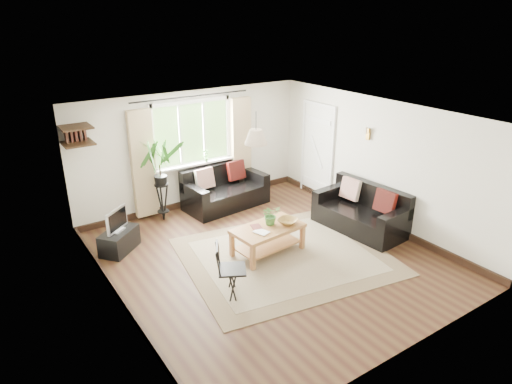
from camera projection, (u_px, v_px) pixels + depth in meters
floor at (269, 257)px, 7.65m from camera, size 5.50×5.50×0.00m
ceiling at (271, 116)px, 6.76m from camera, size 5.50×5.50×0.00m
wall_back at (192, 150)px, 9.32m from camera, size 5.00×0.02×2.40m
wall_front at (413, 267)px, 5.09m from camera, size 5.00×0.02×2.40m
wall_left at (113, 231)px, 5.91m from camera, size 0.02×5.50×2.40m
wall_right at (379, 163)px, 8.50m from camera, size 0.02×5.50×2.40m
rug at (285, 256)px, 7.67m from camera, size 3.69×3.31×0.02m
window at (192, 133)px, 9.16m from camera, size 2.50×0.16×2.16m
door at (317, 152)px, 9.87m from camera, size 0.06×0.96×2.06m
corner_shelf at (77, 135)px, 7.71m from camera, size 0.50×0.50×0.34m
pendant_lamp at (256, 133)px, 7.20m from camera, size 0.36×0.36×0.54m
wall_sconce at (367, 132)px, 8.49m from camera, size 0.12×0.12×0.28m
sofa_back at (226, 188)px, 9.50m from camera, size 1.79×1.02×0.81m
sofa_right at (360, 210)px, 8.48m from camera, size 1.77×1.00×0.80m
coffee_table at (268, 240)px, 7.71m from camera, size 1.25×0.76×0.49m
table_plant at (271, 215)px, 7.66m from camera, size 0.34×0.31×0.35m
bowl at (288, 221)px, 7.73m from camera, size 0.44×0.44×0.08m
book_a at (258, 234)px, 7.36m from camera, size 0.24×0.29×0.02m
book_b at (252, 228)px, 7.57m from camera, size 0.21×0.25×0.02m
tv_stand at (119, 241)px, 7.80m from camera, size 0.80×0.75×0.38m
tv at (117, 220)px, 7.65m from camera, size 0.54×0.48×0.42m
palm_stand at (161, 181)px, 8.73m from camera, size 0.69×0.69×1.62m
folding_chair at (232, 270)px, 6.50m from camera, size 0.58×0.58×0.83m
sill_plant at (206, 155)px, 9.41m from camera, size 0.14×0.10×0.27m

